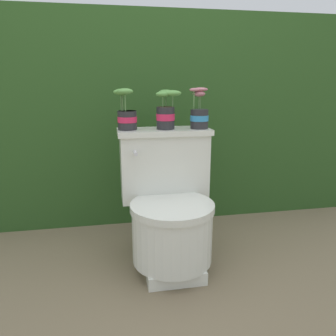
{
  "coord_description": "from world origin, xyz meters",
  "views": [
    {
      "loc": [
        -0.27,
        -1.48,
        0.99
      ],
      "look_at": [
        0.04,
        0.16,
        0.54
      ],
      "focal_mm": 35.0,
      "sensor_mm": 36.0,
      "label": 1
    }
  ],
  "objects_px": {
    "potted_plant_midleft": "(166,112)",
    "potted_plant_middle": "(199,114)",
    "toilet": "(169,207)",
    "potted_plant_left": "(126,113)"
  },
  "relations": [
    {
      "from": "potted_plant_midleft",
      "to": "potted_plant_middle",
      "type": "distance_m",
      "value": 0.18
    },
    {
      "from": "toilet",
      "to": "potted_plant_midleft",
      "type": "relative_size",
      "value": 3.48
    },
    {
      "from": "potted_plant_midleft",
      "to": "potted_plant_middle",
      "type": "bearing_deg",
      "value": -3.28
    },
    {
      "from": "toilet",
      "to": "potted_plant_midleft",
      "type": "bearing_deg",
      "value": 85.82
    },
    {
      "from": "toilet",
      "to": "potted_plant_midleft",
      "type": "height_order",
      "value": "potted_plant_midleft"
    },
    {
      "from": "toilet",
      "to": "potted_plant_middle",
      "type": "relative_size",
      "value": 3.3
    },
    {
      "from": "potted_plant_middle",
      "to": "potted_plant_midleft",
      "type": "bearing_deg",
      "value": 176.72
    },
    {
      "from": "potted_plant_midleft",
      "to": "potted_plant_middle",
      "type": "relative_size",
      "value": 0.95
    },
    {
      "from": "toilet",
      "to": "potted_plant_left",
      "type": "bearing_deg",
      "value": 143.78
    },
    {
      "from": "potted_plant_middle",
      "to": "toilet",
      "type": "bearing_deg",
      "value": -145.43
    }
  ]
}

